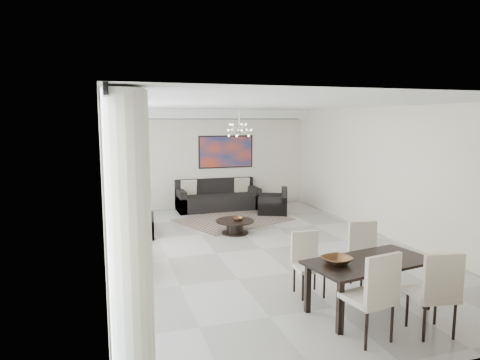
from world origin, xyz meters
name	(u,v)px	position (x,y,z in m)	size (l,w,h in m)	color
room_shell	(284,178)	(0.46, 0.00, 1.45)	(6.00, 9.00, 2.90)	#A8A39B
window_wall	(113,184)	(-2.86, 0.00, 1.47)	(0.37, 8.95, 2.90)	silver
soffit	(211,114)	(0.00, 4.30, 2.77)	(5.98, 0.40, 0.26)	white
painting	(226,152)	(0.50, 4.47, 1.65)	(1.68, 0.04, 0.98)	red
chandelier	(239,130)	(0.30, 2.50, 2.35)	(0.66, 0.66, 0.71)	silver
rug	(233,220)	(0.16, 2.60, 0.01)	(2.63, 2.02, 0.01)	black
coffee_table	(235,226)	(-0.17, 1.32, 0.18)	(0.89, 0.89, 0.31)	black
bowl_coffee	(238,219)	(-0.12, 1.25, 0.35)	(0.25, 0.25, 0.08)	brown
sofa_main	(217,199)	(0.12, 4.07, 0.29)	(2.38, 0.97, 0.87)	black
loveseat	(127,221)	(-2.55, 2.12, 0.29)	(0.96, 1.70, 0.85)	black
armchair	(274,205)	(1.50, 3.04, 0.24)	(1.06, 1.09, 0.71)	black
side_table	(122,212)	(-2.65, 2.57, 0.40)	(0.43, 0.43, 0.60)	black
tv_console	(122,257)	(-2.76, -0.50, 0.27)	(0.48, 1.71, 0.53)	black
television	(131,225)	(-2.60, -0.54, 0.82)	(1.00, 0.13, 0.58)	gray
dining_table	(369,267)	(0.40, -3.10, 0.63)	(1.84, 1.12, 0.72)	black
dining_chair_sw	(375,291)	(-0.04, -3.86, 0.64)	(0.59, 0.59, 1.11)	beige
dining_chair_se	(437,288)	(0.75, -3.97, 0.62)	(0.57, 0.57, 1.08)	beige
dining_chair_nw	(307,259)	(-0.12, -2.28, 0.54)	(0.45, 0.45, 0.94)	beige
dining_chair_ne	(365,250)	(0.89, -2.28, 0.58)	(0.52, 0.52, 1.01)	beige
bowl_dining	(337,260)	(-0.09, -3.08, 0.76)	(0.38, 0.38, 0.09)	brown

